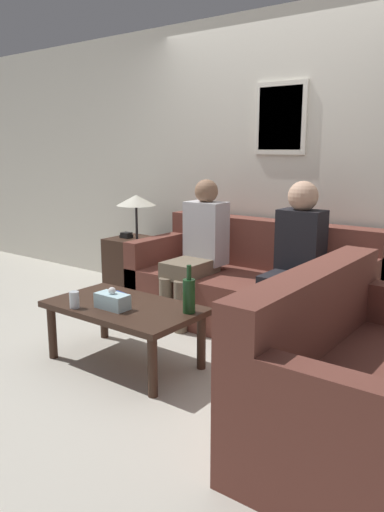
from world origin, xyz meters
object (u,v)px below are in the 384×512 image
couch_side (361,387)px  person_left (198,247)px  teddy_bear (263,377)px  couch_main (251,289)px  drinking_glass (74,300)px  wine_bottle (189,295)px  coffee_table (124,313)px  person_right (295,255)px

couch_side → person_left: size_ratio=1.25×
teddy_bear → couch_main: bearing=123.9°
drinking_glass → teddy_bear: 1.31m
couch_main → wine_bottle: size_ratio=6.35×
couch_main → couch_side: size_ratio=1.34×
coffee_table → person_left: bearing=97.8°
couch_side → person_right: 1.44m
couch_side → person_left: person_left is taller
person_left → couch_side: bearing=-29.8°
teddy_bear → person_left: bearing=142.2°
wine_bottle → coffee_table: bearing=-163.5°
couch_side → teddy_bear: (-0.62, 0.13, -0.18)m
couch_main → coffee_table: (-0.27, -1.22, 0.07)m
wine_bottle → teddy_bear: wine_bottle is taller
couch_side → person_right: (-0.89, 1.07, 0.37)m
drinking_glass → teddy_bear: bearing=18.6°
person_right → coffee_table: bearing=-123.1°
person_right → person_left: bearing=-175.6°
drinking_glass → teddy_bear: (1.20, 0.40, -0.36)m
teddy_bear → couch_side: bearing=-11.4°
wine_bottle → person_right: (0.26, 0.96, 0.13)m
coffee_table → teddy_bear: bearing=9.0°
coffee_table → teddy_bear: size_ratio=3.82×
wine_bottle → couch_side: bearing=-5.1°
person_left → drinking_glass: bearing=-93.0°
wine_bottle → couch_main: bearing=99.4°
coffee_table → teddy_bear: (0.99, 0.16, -0.24)m
couch_main → coffee_table: 1.25m
couch_main → teddy_bear: 1.29m
couch_side → coffee_table: size_ratio=1.41×
person_right → teddy_bear: bearing=-73.9°
couch_side → teddy_bear: bearing=78.6°
couch_main → coffee_table: bearing=-102.6°
coffee_table → person_right: bearing=56.9°
person_left → teddy_bear: size_ratio=4.32×
wine_bottle → teddy_bear: (0.54, 0.02, -0.42)m
coffee_table → person_left: size_ratio=0.88×
couch_main → wine_bottle: bearing=-80.6°
couch_main → drinking_glass: bearing=-108.2°
drinking_glass → couch_side: bearing=8.7°
couch_side → drinking_glass: 1.84m
wine_bottle → person_right: 1.01m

